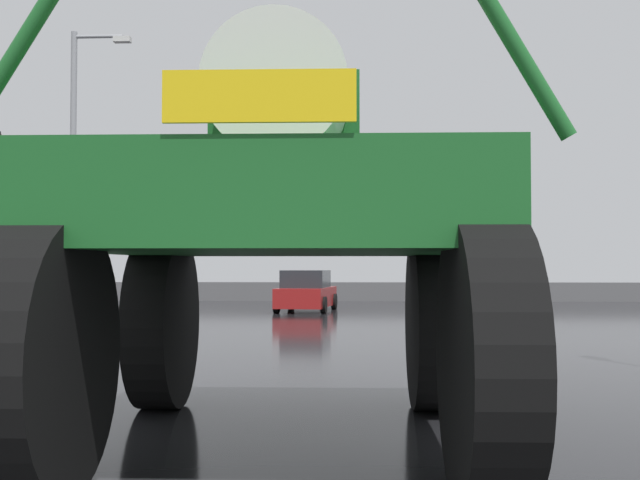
{
  "coord_description": "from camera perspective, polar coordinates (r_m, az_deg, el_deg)",
  "views": [
    {
      "loc": [
        0.46,
        -2.03,
        1.66
      ],
      "look_at": [
        -0.06,
        8.47,
        2.02
      ],
      "focal_mm": 43.97,
      "sensor_mm": 36.0,
      "label": 1
    }
  ],
  "objects": [
    {
      "name": "streetlight_far_left",
      "position": [
        24.14,
        -17.27,
        5.46
      ],
      "size": [
        1.78,
        0.24,
        8.58
      ],
      "color": "gray",
      "rests_on": "ground"
    },
    {
      "name": "ground_plane",
      "position": [
        20.1,
        1.51,
        -6.68
      ],
      "size": [
        120.0,
        120.0,
        0.0
      ],
      "primitive_type": "plane",
      "color": "black"
    },
    {
      "name": "oversize_sprayer",
      "position": [
        7.43,
        -2.61,
        0.09
      ],
      "size": [
        4.43,
        5.63,
        4.34
      ],
      "rotation": [
        0.0,
        0.0,
        1.58
      ],
      "color": "black",
      "rests_on": "ground"
    },
    {
      "name": "roadside_barrier",
      "position": [
        37.56,
        2.12,
        -3.78
      ],
      "size": [
        32.22,
        0.24,
        0.9
      ],
      "primitive_type": "cube",
      "color": "#59595B",
      "rests_on": "ground"
    },
    {
      "name": "sedan_ahead",
      "position": [
        29.12,
        -1.0,
        -3.8
      ],
      "size": [
        2.22,
        4.26,
        1.52
      ],
      "rotation": [
        0.0,
        0.0,
        1.46
      ],
      "color": "maroon",
      "rests_on": "ground"
    }
  ]
}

